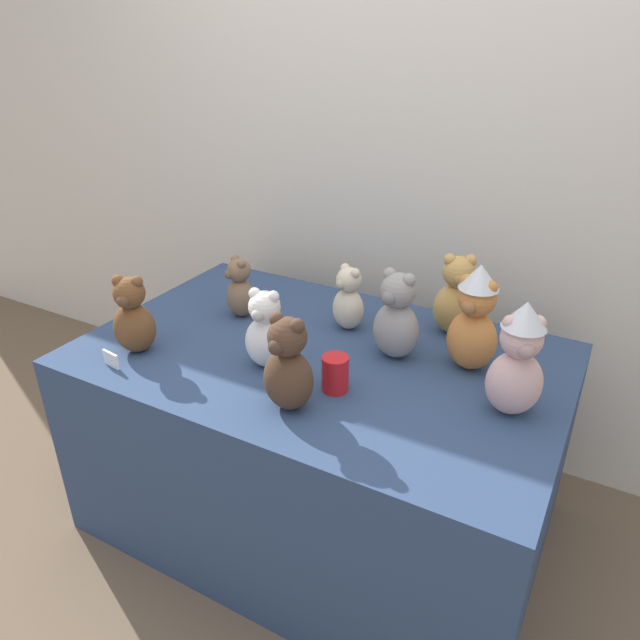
{
  "coord_description": "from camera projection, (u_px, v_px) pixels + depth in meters",
  "views": [
    {
      "loc": [
        0.81,
        -1.22,
        1.69
      ],
      "look_at": [
        0.0,
        0.25,
        0.84
      ],
      "focal_mm": 32.93,
      "sensor_mm": 36.0,
      "label": 1
    }
  ],
  "objects": [
    {
      "name": "display_table",
      "position": [
        320.0,
        440.0,
        2.1
      ],
      "size": [
        1.56,
        1.0,
        0.72
      ],
      "primitive_type": "cube",
      "color": "navy",
      "rests_on": "ground_plane"
    },
    {
      "name": "teddy_bear_ash",
      "position": [
        396.0,
        318.0,
        1.85
      ],
      "size": [
        0.18,
        0.16,
        0.3
      ],
      "rotation": [
        0.0,
        0.0,
        -0.21
      ],
      "color": "gray",
      "rests_on": "display_table"
    },
    {
      "name": "wall_back",
      "position": [
        414.0,
        138.0,
        2.26
      ],
      "size": [
        7.0,
        0.08,
        2.6
      ],
      "primitive_type": "cube",
      "color": "silver",
      "rests_on": "ground_plane"
    },
    {
      "name": "teddy_bear_cream",
      "position": [
        349.0,
        300.0,
        2.04
      ],
      "size": [
        0.15,
        0.14,
        0.24
      ],
      "rotation": [
        0.0,
        0.0,
        -0.45
      ],
      "color": "beige",
      "rests_on": "display_table"
    },
    {
      "name": "teddy_bear_cocoa",
      "position": [
        288.0,
        366.0,
        1.6
      ],
      "size": [
        0.16,
        0.14,
        0.29
      ],
      "rotation": [
        0.0,
        0.0,
        -0.1
      ],
      "color": "#4C3323",
      "rests_on": "display_table"
    },
    {
      "name": "teddy_bear_chestnut",
      "position": [
        133.0,
        317.0,
        1.89
      ],
      "size": [
        0.17,
        0.16,
        0.27
      ],
      "rotation": [
        0.0,
        0.0,
        0.37
      ],
      "color": "brown",
      "rests_on": "display_table"
    },
    {
      "name": "teddy_bear_blush",
      "position": [
        518.0,
        361.0,
        1.56
      ],
      "size": [
        0.19,
        0.18,
        0.34
      ],
      "rotation": [
        0.0,
        0.0,
        0.47
      ],
      "color": "beige",
      "rests_on": "display_table"
    },
    {
      "name": "teddy_bear_mocha",
      "position": [
        240.0,
        289.0,
        2.13
      ],
      "size": [
        0.15,
        0.14,
        0.23
      ],
      "rotation": [
        0.0,
        0.0,
        -0.53
      ],
      "color": "#7F6047",
      "rests_on": "display_table"
    },
    {
      "name": "teddy_bear_honey",
      "position": [
        456.0,
        297.0,
        2.0
      ],
      "size": [
        0.19,
        0.17,
        0.29
      ],
      "rotation": [
        0.0,
        0.0,
        0.4
      ],
      "color": "tan",
      "rests_on": "display_table"
    },
    {
      "name": "teddy_bear_ginger",
      "position": [
        474.0,
        319.0,
        1.77
      ],
      "size": [
        0.18,
        0.16,
        0.35
      ],
      "rotation": [
        0.0,
        0.0,
        -0.17
      ],
      "color": "#D17F3D",
      "rests_on": "display_table"
    },
    {
      "name": "ground_plane",
      "position": [
        286.0,
        562.0,
        2.06
      ],
      "size": [
        10.0,
        10.0,
        0.0
      ],
      "primitive_type": "plane",
      "color": "brown"
    },
    {
      "name": "name_card_front_left",
      "position": [
        111.0,
        359.0,
        1.84
      ],
      "size": [
        0.07,
        0.02,
        0.05
      ],
      "primitive_type": "cube",
      "rotation": [
        0.0,
        0.0,
        -0.15
      ],
      "color": "white",
      "rests_on": "display_table"
    },
    {
      "name": "teddy_bear_snow",
      "position": [
        265.0,
        331.0,
        1.81
      ],
      "size": [
        0.15,
        0.13,
        0.26
      ],
      "rotation": [
        0.0,
        0.0,
        0.13
      ],
      "color": "white",
      "rests_on": "display_table"
    },
    {
      "name": "party_cup_red",
      "position": [
        335.0,
        373.0,
        1.71
      ],
      "size": [
        0.08,
        0.08,
        0.11
      ],
      "primitive_type": "cylinder",
      "color": "red",
      "rests_on": "display_table"
    }
  ]
}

